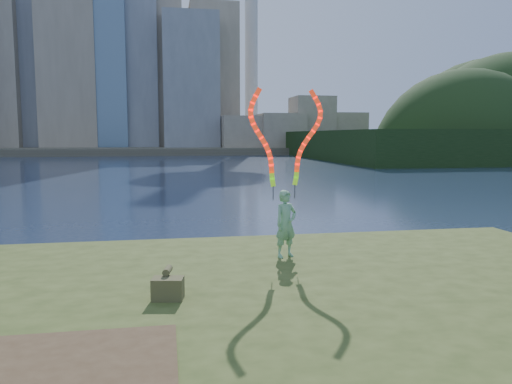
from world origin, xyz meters
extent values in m
plane|color=#1B2844|center=(0.00, 0.00, 0.00)|extent=(320.00, 320.00, 0.00)
cube|color=#374619|center=(0.00, -2.20, 0.40)|extent=(17.00, 15.00, 0.30)
cube|color=#374619|center=(0.00, -2.00, 0.65)|extent=(14.00, 12.00, 0.30)
cube|color=#4F4A3A|center=(0.00, 95.00, 0.60)|extent=(320.00, 40.00, 1.20)
cylinder|color=silver|center=(18.00, 102.00, 30.20)|extent=(2.80, 2.80, 58.00)
imported|color=#217B34|center=(1.76, 1.78, 1.50)|extent=(0.61, 0.51, 1.41)
cylinder|color=black|center=(1.48, 1.76, 2.16)|extent=(0.02, 0.02, 0.30)
cylinder|color=black|center=(1.99, 1.98, 2.16)|extent=(0.02, 0.02, 0.30)
cube|color=#434022|center=(-0.70, -0.57, 0.97)|extent=(0.53, 0.40, 0.34)
cylinder|color=#434022|center=(-0.70, -0.34, 1.20)|extent=(0.17, 0.33, 0.11)
camera|label=1|loc=(-0.67, -8.24, 3.34)|focal=35.00mm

